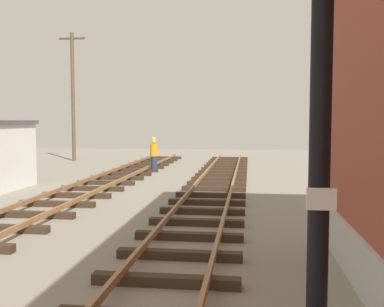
# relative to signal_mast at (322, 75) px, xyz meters

# --- Properties ---
(signal_mast) EXTENTS (0.36, 0.40, 4.93)m
(signal_mast) POSITION_rel_signal_mast_xyz_m (0.00, 0.00, 0.00)
(signal_mast) COLOR black
(signal_mast) RESTS_ON ground
(utility_pole_far) EXTENTS (1.80, 0.24, 8.65)m
(utility_pole_far) POSITION_rel_signal_mast_xyz_m (-12.48, 25.61, 1.40)
(utility_pole_far) COLOR brown
(utility_pole_far) RESTS_ON ground
(track_worker_foreground) EXTENTS (0.40, 0.40, 1.87)m
(track_worker_foreground) POSITION_rel_signal_mast_xyz_m (-5.63, 19.64, -2.19)
(track_worker_foreground) COLOR #262D4C
(track_worker_foreground) RESTS_ON ground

